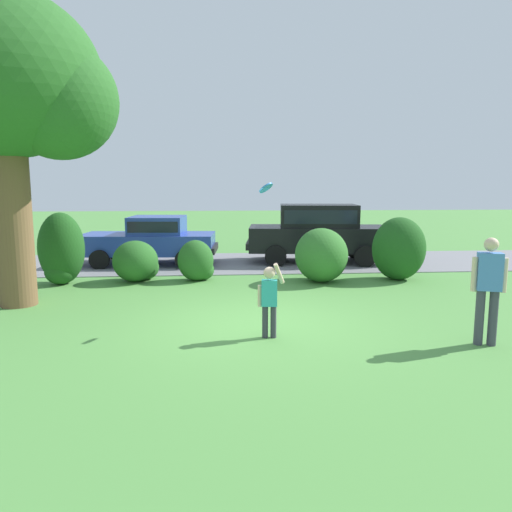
{
  "coord_description": "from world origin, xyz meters",
  "views": [
    {
      "loc": [
        -0.67,
        -8.67,
        2.55
      ],
      "look_at": [
        0.07,
        1.14,
        1.1
      ],
      "focal_mm": 33.82,
      "sensor_mm": 36.0,
      "label": 1
    }
  ],
  "objects_px": {
    "parked_suv": "(318,230)",
    "child_thrower": "(269,296)",
    "oak_tree_large": "(12,88)",
    "parked_sedan": "(151,238)",
    "adult_onlooker": "(488,285)",
    "frisbee": "(266,188)"
  },
  "relations": [
    {
      "from": "child_thrower",
      "to": "adult_onlooker",
      "type": "relative_size",
      "value": 0.74
    },
    {
      "from": "parked_suv",
      "to": "adult_onlooker",
      "type": "height_order",
      "value": "parked_suv"
    },
    {
      "from": "parked_suv",
      "to": "child_thrower",
      "type": "relative_size",
      "value": 3.79
    },
    {
      "from": "child_thrower",
      "to": "frisbee",
      "type": "xyz_separation_m",
      "value": [
        0.02,
        0.89,
        1.79
      ]
    },
    {
      "from": "frisbee",
      "to": "parked_sedan",
      "type": "bearing_deg",
      "value": 113.62
    },
    {
      "from": "frisbee",
      "to": "parked_suv",
      "type": "bearing_deg",
      "value": 70.94
    },
    {
      "from": "oak_tree_large",
      "to": "adult_onlooker",
      "type": "bearing_deg",
      "value": -21.94
    },
    {
      "from": "parked_sedan",
      "to": "child_thrower",
      "type": "xyz_separation_m",
      "value": [
        3.02,
        -7.86,
        -0.13
      ]
    },
    {
      "from": "oak_tree_large",
      "to": "adult_onlooker",
      "type": "height_order",
      "value": "oak_tree_large"
    },
    {
      "from": "oak_tree_large",
      "to": "parked_sedan",
      "type": "distance_m",
      "value": 6.59
    },
    {
      "from": "parked_sedan",
      "to": "frisbee",
      "type": "bearing_deg",
      "value": -66.38
    },
    {
      "from": "parked_suv",
      "to": "child_thrower",
      "type": "height_order",
      "value": "parked_suv"
    },
    {
      "from": "parked_suv",
      "to": "child_thrower",
      "type": "distance_m",
      "value": 8.23
    },
    {
      "from": "parked_sedan",
      "to": "adult_onlooker",
      "type": "height_order",
      "value": "adult_onlooker"
    },
    {
      "from": "parked_sedan",
      "to": "frisbee",
      "type": "xyz_separation_m",
      "value": [
        3.05,
        -6.97,
        1.66
      ]
    },
    {
      "from": "parked_sedan",
      "to": "adult_onlooker",
      "type": "bearing_deg",
      "value": -52.81
    },
    {
      "from": "parked_sedan",
      "to": "adult_onlooker",
      "type": "distance_m",
      "value": 10.67
    },
    {
      "from": "parked_suv",
      "to": "oak_tree_large",
      "type": "bearing_deg",
      "value": -145.6
    },
    {
      "from": "parked_sedan",
      "to": "child_thrower",
      "type": "distance_m",
      "value": 8.42
    },
    {
      "from": "frisbee",
      "to": "adult_onlooker",
      "type": "distance_m",
      "value": 4.03
    },
    {
      "from": "parked_suv",
      "to": "adult_onlooker",
      "type": "bearing_deg",
      "value": -83.32
    },
    {
      "from": "oak_tree_large",
      "to": "parked_sedan",
      "type": "height_order",
      "value": "oak_tree_large"
    }
  ]
}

